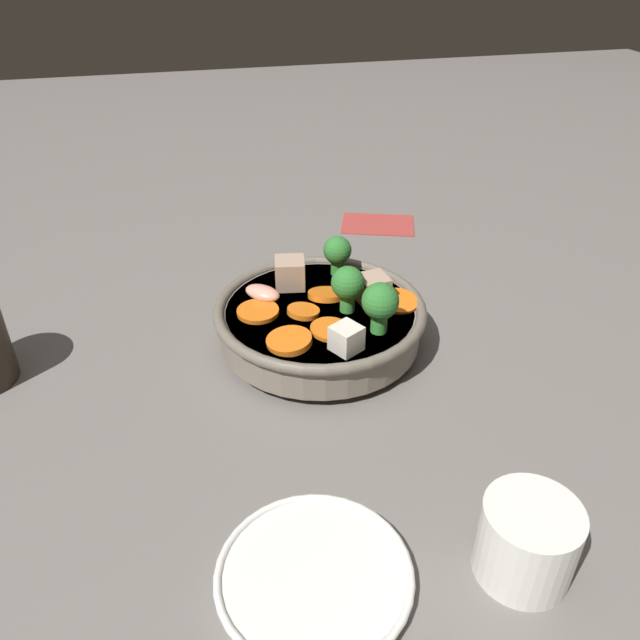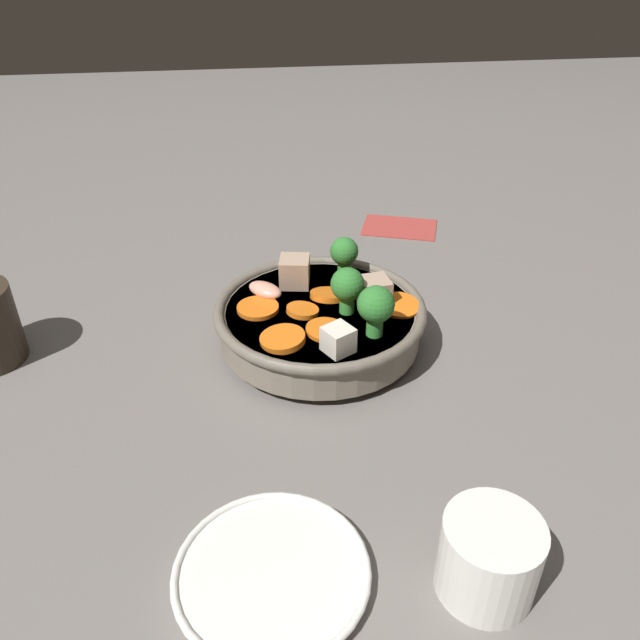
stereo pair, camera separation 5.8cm
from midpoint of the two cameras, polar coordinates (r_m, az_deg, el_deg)
The scene contains 5 objects.
ground_plane at distance 0.69m, azimuth 2.41°, elevation -2.30°, with size 3.00×3.00×0.00m, color slate.
stirfry_bowl at distance 0.67m, azimuth 2.61°, elevation 0.19°, with size 0.23×0.23×0.10m.
side_saucer at distance 0.48m, azimuth -0.68°, elevation -22.32°, with size 0.14×0.14×0.01m.
tea_cup at distance 0.48m, azimuth 18.82°, elevation -19.95°, with size 0.07×0.07×0.06m.
napkin at distance 0.97m, azimuth 9.02°, elevation 8.37°, with size 0.13×0.11×0.00m.
Camera 2 is at (0.08, 0.56, 0.40)m, focal length 35.00 mm.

